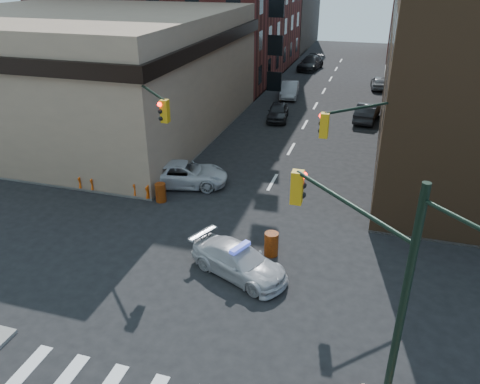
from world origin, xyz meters
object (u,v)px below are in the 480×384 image
Objects in this scene: pedestrian_a at (125,169)px; barrel_road at (271,244)px; police_car at (239,261)px; parked_car_wnear at (278,112)px; parked_car_enear at (367,112)px; pedestrian_b at (100,154)px; barricade_nw_a at (144,189)px; pickup at (184,174)px; barrel_bank at (161,193)px; parked_car_wfar at (290,90)px.

barrel_road is at bearing 1.17° from pedestrian_a.
parked_car_wnear reaches higher than police_car.
parked_car_enear is at bearing 82.01° from barrel_road.
barricade_nw_a is at bearing -44.95° from pedestrian_b.
barrel_road is (6.82, -5.90, -0.16)m from pickup.
police_car is 8.25m from barrel_bank.
pedestrian_b reaches higher than barricade_nw_a.
pickup is at bearing -101.76° from parked_car_wfar.
barrel_bank is at bearing 67.67° from parked_car_enear.
pedestrian_a is 1.16× the size of pedestrian_b.
parked_car_enear is at bearing 33.19° from pedestrian_b.
barrel_road is (13.05, -6.74, -0.42)m from pedestrian_b.
parked_car_enear is 4.09× the size of barrel_road.
barrel_road is 9.03m from barricade_nw_a.
barrel_road is at bearing -25.84° from barrel_bank.
pedestrian_a is at bearing 59.61° from parked_car_enear.
parked_car_enear reaches higher than parked_car_wnear.
barrel_road is at bearing -144.85° from pickup.
pedestrian_b reaches higher than parked_car_enear.
parked_car_enear is (7.39, 1.84, 0.07)m from parked_car_wnear.
parked_car_enear is at bearing 79.46° from pedestrian_a.
pedestrian_a is at bearing 154.83° from barrel_road.
parked_car_wfar reaches higher than barrel_road.
pickup is 19.28m from parked_car_enear.
pedestrian_a is at bearing -44.96° from pedestrian_b.
pedestrian_b is at bearing -129.86° from parked_car_wnear.
pedestrian_a reaches higher than pickup.
pedestrian_a reaches higher than parked_car_enear.
parked_car_wnear is at bearing -23.93° from pickup.
parked_car_wfar is 0.99× the size of parked_car_enear.
pedestrian_a is (-5.32, -23.60, 0.36)m from parked_car_wfar.
barrel_bank is (-2.47, -24.83, -0.23)m from parked_car_wfar.
barrel_bank is at bearing 72.97° from police_car.
pedestrian_a is (-5.85, -15.81, 0.42)m from parked_car_wnear.
pickup is at bearing 60.54° from police_car.
barrel_road is (4.25, -20.56, -0.13)m from parked_car_wnear.
pickup is at bearing 45.72° from pedestrian_a.
pickup is at bearing -107.33° from parked_car_wnear.
parked_car_enear is 21.56m from barrel_bank.
pedestrian_b is 1.47× the size of barrel_road.
pedestrian_a is (-3.28, -1.16, 0.39)m from pickup.
barrel_bank is at bearing -107.36° from parked_car_wnear.
parked_car_wfar is at bearing 58.20° from pedestrian_b.
police_car is at bearing -9.69° from pedestrian_a.
pedestrian_a is at bearing -117.69° from parked_car_wnear.
parked_car_enear reaches higher than parked_car_wfar.
barrel_bank is (5.80, -3.23, -0.45)m from pedestrian_b.
parked_car_wnear is 3.62× the size of barrel_road.
barrel_bank is at bearing 155.85° from pickup.
police_car is 2.36× the size of pedestrian_a.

